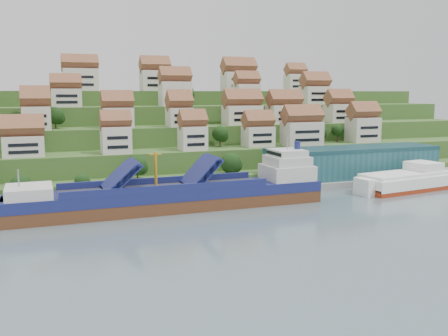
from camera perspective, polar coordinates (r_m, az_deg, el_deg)
name	(u,v)px	position (r m, az deg, el deg)	size (l,w,h in m)	color
ground	(227,205)	(136.27, 0.33, -4.25)	(300.00, 300.00, 0.00)	slate
quay	(269,187)	(157.30, 5.21, -2.14)	(180.00, 14.00, 2.20)	gray
hillside	(147,136)	(233.40, -8.75, 3.68)	(260.00, 128.00, 31.00)	#2D4C1E
hillside_village	(173,108)	(191.62, -5.89, 6.85)	(161.23, 61.02, 28.89)	beige
hillside_trees	(158,136)	(171.89, -7.57, 3.69)	(137.40, 60.66, 31.41)	#183812
warehouse	(353,162)	(174.10, 14.49, 0.70)	(60.00, 15.00, 10.00)	#22555C
flagpole	(271,171)	(151.07, 5.41, -0.36)	(1.28, 0.16, 8.00)	gray
cargo_ship	(181,196)	(131.99, -4.98, -3.18)	(82.35, 13.44, 18.30)	#552F1A
second_ship	(407,181)	(166.65, 20.14, -1.44)	(32.96, 15.88, 9.18)	maroon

